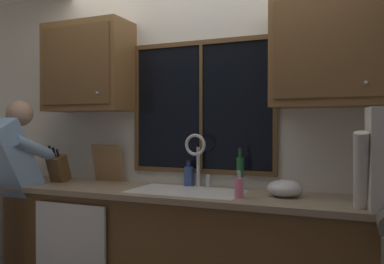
# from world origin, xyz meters

# --- Properties ---
(back_wall) EXTENTS (5.88, 0.12, 2.55)m
(back_wall) POSITION_xyz_m (0.00, 0.06, 1.27)
(back_wall) COLOR silver
(back_wall) RESTS_ON floor
(window_glass) EXTENTS (1.10, 0.02, 0.95)m
(window_glass) POSITION_xyz_m (-0.02, -0.01, 1.52)
(window_glass) COLOR black
(window_frame_top) EXTENTS (1.17, 0.02, 0.04)m
(window_frame_top) POSITION_xyz_m (-0.02, -0.02, 2.02)
(window_frame_top) COLOR brown
(window_frame_bottom) EXTENTS (1.17, 0.02, 0.04)m
(window_frame_bottom) POSITION_xyz_m (-0.02, -0.02, 1.03)
(window_frame_bottom) COLOR brown
(window_frame_left) EXTENTS (0.03, 0.02, 0.95)m
(window_frame_left) POSITION_xyz_m (-0.58, -0.02, 1.52)
(window_frame_left) COLOR brown
(window_frame_right) EXTENTS (0.03, 0.02, 0.95)m
(window_frame_right) POSITION_xyz_m (0.55, -0.02, 1.52)
(window_frame_right) COLOR brown
(window_mullion_center) EXTENTS (0.02, 0.02, 0.95)m
(window_mullion_center) POSITION_xyz_m (-0.02, -0.02, 1.52)
(window_mullion_center) COLOR brown
(lower_cabinet_run) EXTENTS (3.48, 0.58, 0.88)m
(lower_cabinet_run) POSITION_xyz_m (0.00, -0.29, 0.44)
(lower_cabinet_run) COLOR brown
(lower_cabinet_run) RESTS_ON floor
(countertop) EXTENTS (3.54, 0.62, 0.04)m
(countertop) POSITION_xyz_m (0.00, -0.31, 0.90)
(countertop) COLOR gray
(countertop) RESTS_ON lower_cabinet_run
(dishwasher_front) EXTENTS (0.60, 0.02, 0.74)m
(dishwasher_front) POSITION_xyz_m (-0.79, -0.61, 0.46)
(dishwasher_front) COLOR white
(upper_cabinet_left) EXTENTS (0.72, 0.36, 0.72)m
(upper_cabinet_left) POSITION_xyz_m (-0.96, -0.17, 1.86)
(upper_cabinet_left) COLOR brown
(upper_cabinet_right) EXTENTS (0.72, 0.36, 0.72)m
(upper_cabinet_right) POSITION_xyz_m (0.93, -0.17, 1.86)
(upper_cabinet_right) COLOR brown
(sink) EXTENTS (0.80, 0.46, 0.21)m
(sink) POSITION_xyz_m (-0.02, -0.30, 0.82)
(sink) COLOR silver
(sink) RESTS_ON lower_cabinet_run
(faucet) EXTENTS (0.18, 0.09, 0.40)m
(faucet) POSITION_xyz_m (-0.01, -0.12, 1.17)
(faucet) COLOR silver
(faucet) RESTS_ON countertop
(person_standing) EXTENTS (0.53, 0.68, 1.59)m
(person_standing) POSITION_xyz_m (-1.43, -0.63, 0.97)
(person_standing) COLOR #595147
(person_standing) RESTS_ON floor
(knife_block) EXTENTS (0.12, 0.18, 0.32)m
(knife_block) POSITION_xyz_m (-1.18, -0.27, 1.03)
(knife_block) COLOR brown
(knife_block) RESTS_ON countertop
(cutting_board) EXTENTS (0.27, 0.08, 0.31)m
(cutting_board) POSITION_xyz_m (-0.83, -0.08, 1.07)
(cutting_board) COLOR #997047
(cutting_board) RESTS_ON countertop
(mixing_bowl) EXTENTS (0.23, 0.23, 0.12)m
(mixing_bowl) POSITION_xyz_m (0.66, -0.25, 0.97)
(mixing_bowl) COLOR silver
(mixing_bowl) RESTS_ON countertop
(soap_dispenser) EXTENTS (0.06, 0.07, 0.18)m
(soap_dispenser) POSITION_xyz_m (0.40, -0.42, 0.99)
(soap_dispenser) COLOR pink
(soap_dispenser) RESTS_ON countertop
(bottle_green_glass) EXTENTS (0.07, 0.07, 0.20)m
(bottle_green_glass) POSITION_xyz_m (-0.10, -0.06, 1.00)
(bottle_green_glass) COLOR #334C8C
(bottle_green_glass) RESTS_ON countertop
(bottle_tall_clear) EXTENTS (0.05, 0.05, 0.30)m
(bottle_tall_clear) POSITION_xyz_m (0.33, -0.13, 1.05)
(bottle_tall_clear) COLOR #1E592D
(bottle_tall_clear) RESTS_ON countertop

